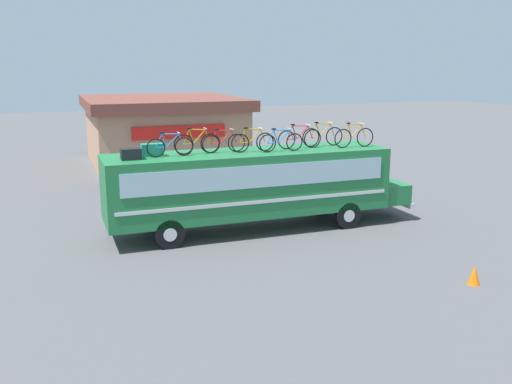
# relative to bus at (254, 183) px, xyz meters

# --- Properties ---
(ground_plane) EXTENTS (120.00, 120.00, 0.00)m
(ground_plane) POSITION_rel_bus_xyz_m (-0.20, 0.00, -1.81)
(ground_plane) COLOR #4C4C4F
(bus) EXTENTS (11.99, 2.60, 3.03)m
(bus) POSITION_rel_bus_xyz_m (0.00, 0.00, 0.00)
(bus) COLOR #1E6B38
(bus) RESTS_ON ground
(luggage_bag_1) EXTENTS (0.67, 0.48, 0.38)m
(luggage_bag_1) POSITION_rel_bus_xyz_m (-4.56, -0.29, 1.41)
(luggage_bag_1) COLOR black
(luggage_bag_1) RESTS_ON bus
(luggage_bag_2) EXTENTS (0.76, 0.33, 0.45)m
(luggage_bag_2) POSITION_rel_bus_xyz_m (-3.76, 0.15, 1.44)
(luggage_bag_2) COLOR #1E7F66
(luggage_bag_2) RESTS_ON bus
(rooftop_bicycle_1) EXTENTS (1.66, 0.44, 0.88)m
(rooftop_bicycle_1) POSITION_rel_bus_xyz_m (-3.19, -0.14, 1.59)
(rooftop_bicycle_1) COLOR black
(rooftop_bicycle_1) RESTS_ON bus
(rooftop_bicycle_2) EXTENTS (1.71, 0.44, 0.97)m
(rooftop_bicycle_2) POSITION_rel_bus_xyz_m (-2.15, 0.13, 1.62)
(rooftop_bicycle_2) COLOR black
(rooftop_bicycle_2) RESTS_ON bus
(rooftop_bicycle_3) EXTENTS (1.65, 0.44, 0.90)m
(rooftop_bicycle_3) POSITION_rel_bus_xyz_m (-1.15, 0.09, 1.59)
(rooftop_bicycle_3) COLOR black
(rooftop_bicycle_3) RESTS_ON bus
(rooftop_bicycle_4) EXTENTS (1.67, 0.44, 0.93)m
(rooftop_bicycle_4) POSITION_rel_bus_xyz_m (-0.11, -0.15, 1.60)
(rooftop_bicycle_4) COLOR black
(rooftop_bicycle_4) RESTS_ON bus
(rooftop_bicycle_5) EXTENTS (1.74, 0.44, 0.89)m
(rooftop_bicycle_5) POSITION_rel_bus_xyz_m (0.90, -0.44, 1.59)
(rooftop_bicycle_5) COLOR black
(rooftop_bicycle_5) RESTS_ON bus
(rooftop_bicycle_6) EXTENTS (1.81, 0.44, 0.96)m
(rooftop_bicycle_6) POSITION_rel_bus_xyz_m (1.88, 0.04, 1.62)
(rooftop_bicycle_6) COLOR black
(rooftop_bicycle_6) RESTS_ON bus
(rooftop_bicycle_7) EXTENTS (1.77, 0.44, 0.98)m
(rooftop_bicycle_7) POSITION_rel_bus_xyz_m (3.00, 0.30, 1.62)
(rooftop_bicycle_7) COLOR black
(rooftop_bicycle_7) RESTS_ON bus
(rooftop_bicycle_8) EXTENTS (1.72, 0.44, 0.98)m
(rooftop_bicycle_8) POSITION_rel_bus_xyz_m (4.00, -0.41, 1.62)
(rooftop_bicycle_8) COLOR black
(rooftop_bicycle_8) RESTS_ON bus
(roadside_building) EXTENTS (9.34, 10.33, 4.17)m
(roadside_building) POSITION_rel_bus_xyz_m (-0.36, 15.81, 0.32)
(roadside_building) COLOR tan
(roadside_building) RESTS_ON ground
(traffic_cone) EXTENTS (0.36, 0.36, 0.56)m
(traffic_cone) POSITION_rel_bus_xyz_m (4.03, -7.40, -1.53)
(traffic_cone) COLOR orange
(traffic_cone) RESTS_ON ground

